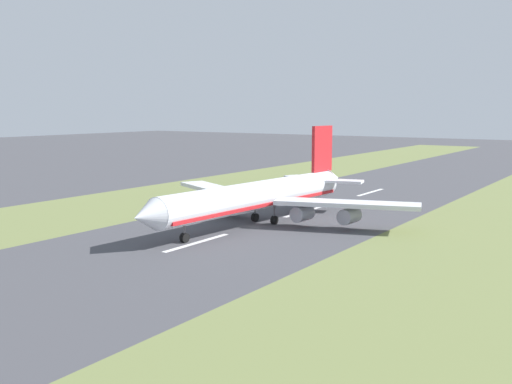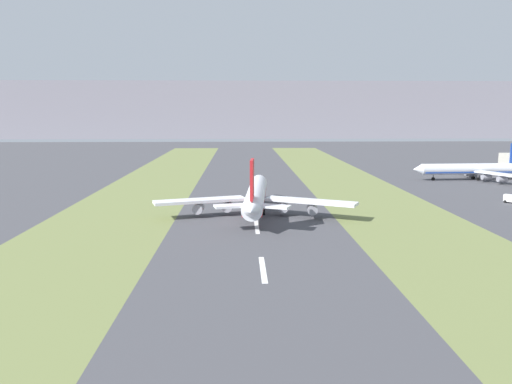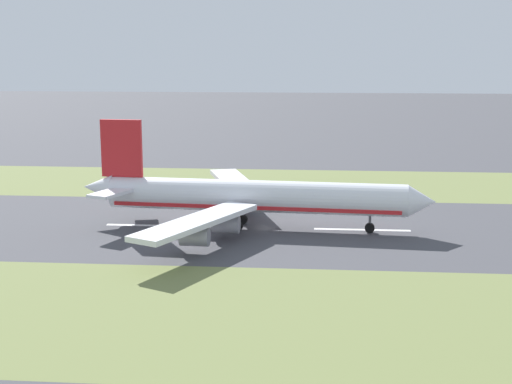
{
  "view_description": "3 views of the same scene",
  "coord_description": "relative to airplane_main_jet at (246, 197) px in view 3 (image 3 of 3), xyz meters",
  "views": [
    {
      "loc": [
        -68.2,
        101.38,
        24.2
      ],
      "look_at": [
        0.41,
        -1.63,
        7.0
      ],
      "focal_mm": 42.0,
      "sensor_mm": 36.0,
      "label": 1
    },
    {
      "loc": [
        -4.69,
        -163.39,
        32.96
      ],
      "look_at": [
        0.41,
        -1.63,
        7.0
      ],
      "focal_mm": 35.0,
      "sensor_mm": 36.0,
      "label": 2
    },
    {
      "loc": [
        130.79,
        8.98,
        33.88
      ],
      "look_at": [
        0.41,
        -1.63,
        7.0
      ],
      "focal_mm": 50.0,
      "sensor_mm": 36.0,
      "label": 3
    }
  ],
  "objects": [
    {
      "name": "centreline_dash_mid",
      "position": [
        -0.27,
        -18.1,
        -6.01
      ],
      "size": [
        1.2,
        18.0,
        0.01
      ],
      "primitive_type": "cube",
      "color": "silver",
      "rests_on": "ground"
    },
    {
      "name": "centreline_dash_far",
      "position": [
        -0.27,
        21.9,
        -6.01
      ],
      "size": [
        1.2,
        18.0,
        0.01
      ],
      "primitive_type": "cube",
      "color": "silver",
      "rests_on": "ground"
    },
    {
      "name": "grass_median_east",
      "position": [
        44.73,
        3.53,
        -6.02
      ],
      "size": [
        40.0,
        600.0,
        0.01
      ],
      "primitive_type": "cube",
      "color": "olive",
      "rests_on": "ground"
    },
    {
      "name": "ground_plane",
      "position": [
        -0.27,
        3.53,
        -6.02
      ],
      "size": [
        800.0,
        800.0,
        0.0
      ],
      "primitive_type": "plane",
      "color": "#424247"
    },
    {
      "name": "airplane_main_jet",
      "position": [
        0.0,
        0.0,
        0.0
      ],
      "size": [
        63.96,
        67.22,
        20.2
      ],
      "color": "silver",
      "rests_on": "ground"
    },
    {
      "name": "grass_median_west",
      "position": [
        -45.27,
        3.53,
        -6.02
      ],
      "size": [
        40.0,
        600.0,
        0.01
      ],
      "primitive_type": "cube",
      "color": "olive",
      "rests_on": "ground"
    }
  ]
}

